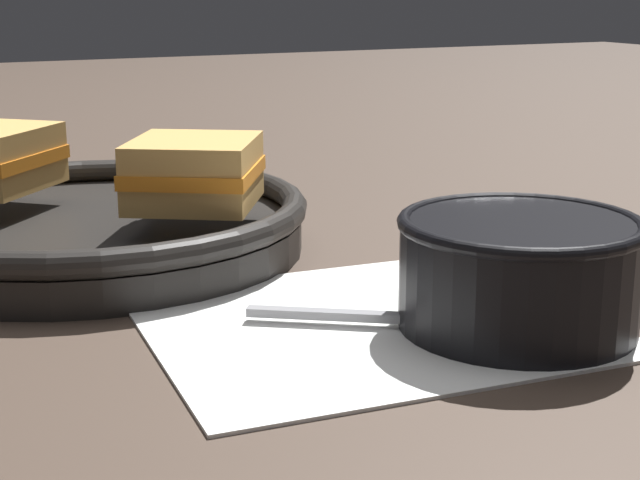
{
  "coord_description": "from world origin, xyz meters",
  "views": [
    {
      "loc": [
        -0.29,
        -0.51,
        0.19
      ],
      "look_at": [
        -0.03,
        0.03,
        0.04
      ],
      "focal_mm": 55.0,
      "sensor_mm": 36.0,
      "label": 1
    }
  ],
  "objects_px": {
    "skillet": "(88,223)",
    "sandwich_near_right": "(194,172)",
    "spoon": "(439,320)",
    "soup_bowl": "(519,266)"
  },
  "relations": [
    {
      "from": "sandwich_near_right",
      "to": "skillet",
      "type": "bearing_deg",
      "value": 134.18
    },
    {
      "from": "soup_bowl",
      "to": "sandwich_near_right",
      "type": "bearing_deg",
      "value": 118.66
    },
    {
      "from": "skillet",
      "to": "sandwich_near_right",
      "type": "xyz_separation_m",
      "value": [
        0.06,
        -0.06,
        0.04
      ]
    },
    {
      "from": "spoon",
      "to": "sandwich_near_right",
      "type": "height_order",
      "value": "sandwich_near_right"
    },
    {
      "from": "skillet",
      "to": "sandwich_near_right",
      "type": "bearing_deg",
      "value": -45.82
    },
    {
      "from": "spoon",
      "to": "sandwich_near_right",
      "type": "bearing_deg",
      "value": 144.84
    },
    {
      "from": "spoon",
      "to": "sandwich_near_right",
      "type": "distance_m",
      "value": 0.22
    },
    {
      "from": "skillet",
      "to": "sandwich_near_right",
      "type": "relative_size",
      "value": 3.13
    },
    {
      "from": "soup_bowl",
      "to": "skillet",
      "type": "distance_m",
      "value": 0.33
    },
    {
      "from": "soup_bowl",
      "to": "sandwich_near_right",
      "type": "xyz_separation_m",
      "value": [
        -0.12,
        0.21,
        0.03
      ]
    }
  ]
}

